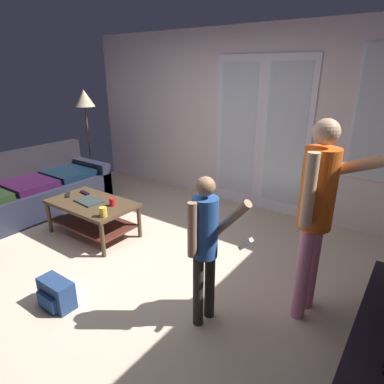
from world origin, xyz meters
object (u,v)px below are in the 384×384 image
Objects in this scene: laptop_closed at (89,201)px; cup_near_edge at (112,202)px; person_child at (206,240)px; tv_remote_black at (68,195)px; coffee_table at (93,211)px; leather_couch at (27,194)px; person_adult at (318,205)px; floor_lamp at (85,104)px; loose_keyboard at (73,292)px; backpack at (56,294)px; dvd_remote_slim at (85,193)px; cup_by_laptop at (103,212)px.

laptop_closed is 3.60× the size of cup_near_edge.
tv_remote_black is at bearing 170.06° from person_child.
cup_near_edge is at bearing 12.67° from coffee_table.
person_adult is at bearing 3.38° from leather_couch.
person_child is 0.76× the size of floor_lamp.
backpack is at bearing -79.06° from loose_keyboard.
floor_lamp is 2.02m from dvd_remote_slim.
leather_couch is at bearing -77.44° from floor_lamp.
leather_couch is 0.93m from tv_remote_black.
backpack is at bearing -151.86° from person_child.
tv_remote_black is at bearing -47.34° from floor_lamp.
coffee_table is 0.35m from cup_near_edge.
coffee_table is 1.38m from backpack.
tv_remote_black is (-1.22, 0.86, 0.45)m from loose_keyboard.
backpack is at bearing -146.08° from person_adult.
tv_remote_black is at bearing 169.70° from cup_by_laptop.
loose_keyboard is (-1.84, -1.02, -0.99)m from person_adult.
person_adult reaches higher than loose_keyboard.
loose_keyboard is 4.80× the size of cup_near_edge.
backpack is at bearing -65.45° from cup_near_edge.
dvd_remote_slim reaches higher than laptop_closed.
tv_remote_black is at bearing 4.18° from leather_couch.
coffee_table reaches higher than backpack.
cup_by_laptop reaches higher than backpack.
leather_couch reaches higher than tv_remote_black.
person_child is 1.47m from loose_keyboard.
laptop_closed is (1.62, -1.31, -0.98)m from floor_lamp.
dvd_remote_slim is (0.11, 0.18, 0.00)m from tv_remote_black.
leather_couch is 2.29m from loose_keyboard.
cup_near_edge is at bearing 46.34° from tv_remote_black.
leather_couch is 2.39m from backpack.
loose_keyboard is at bearing -64.29° from cup_by_laptop.
cup_by_laptop is at bearing 112.82° from backpack.
backpack is 1.03m from cup_by_laptop.
coffee_table is 11.54× the size of cup_near_edge.
floor_lamp is (-4.28, 1.16, 0.44)m from person_adult.
laptop_closed is at bearing 3.98° from leather_couch.
person_child is 2.77× the size of loose_keyboard.
leather_couch is 1.83m from floor_lamp.
leather_couch is at bearing 173.89° from person_child.
person_child is at bearing 28.14° from tv_remote_black.
coffee_table is 0.45m from tv_remote_black.
coffee_table is at bearing 156.53° from cup_by_laptop.
dvd_remote_slim is at bearing 165.40° from person_child.
person_adult is 4.46m from floor_lamp.
tv_remote_black is at bearing -176.86° from person_adult.
cup_near_edge is (1.65, 0.17, 0.20)m from leather_couch.
coffee_table is 0.87× the size of person_child.
tv_remote_black is 0.21m from dvd_remote_slim.
person_adult is 1.31× the size of person_child.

